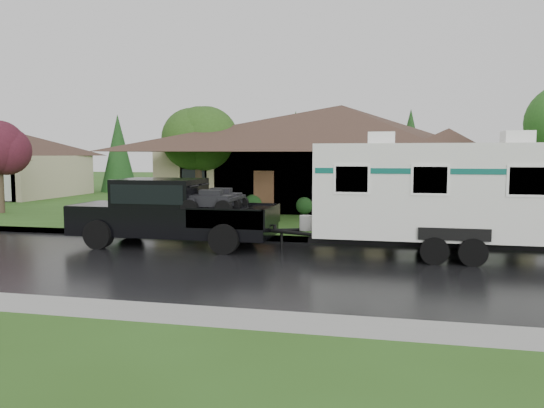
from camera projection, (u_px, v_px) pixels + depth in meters
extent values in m
plane|color=#2D5219|center=(236.00, 251.00, 16.63)|extent=(140.00, 140.00, 0.00)
cube|color=black|center=(215.00, 263.00, 14.69)|extent=(140.00, 8.00, 0.01)
cube|color=gray|center=(254.00, 238.00, 18.81)|extent=(140.00, 0.50, 0.15)
cube|color=#2D5219|center=(308.00, 205.00, 31.20)|extent=(140.00, 26.00, 0.15)
cube|color=tan|center=(341.00, 179.00, 29.65)|extent=(18.00, 10.00, 3.00)
pyramid|color=#36251D|center=(342.00, 105.00, 29.27)|extent=(19.44, 10.80, 2.60)
cube|color=tan|center=(447.00, 186.00, 25.58)|extent=(5.76, 4.00, 2.70)
cube|color=tan|center=(15.00, 180.00, 34.23)|extent=(3.20, 4.00, 2.52)
cylinder|color=#382B1E|center=(199.00, 189.00, 26.30)|extent=(0.38, 0.38, 2.36)
sphere|color=#30591D|center=(199.00, 136.00, 26.06)|extent=(3.25, 3.25, 3.25)
cylinder|color=#382B1E|center=(1.00, 193.00, 26.12)|extent=(0.35, 0.35, 1.97)
sphere|color=#143814|center=(206.00, 202.00, 26.54)|extent=(1.00, 1.00, 1.00)
sphere|color=#143814|center=(255.00, 203.00, 26.00)|extent=(1.00, 1.00, 1.00)
sphere|color=#143814|center=(305.00, 204.00, 25.45)|extent=(1.00, 1.00, 1.00)
sphere|color=#143814|center=(358.00, 205.00, 24.90)|extent=(1.00, 1.00, 1.00)
sphere|color=#143814|center=(414.00, 206.00, 24.35)|extent=(1.00, 1.00, 1.00)
sphere|color=#143814|center=(472.00, 207.00, 23.81)|extent=(1.00, 1.00, 1.00)
cube|color=black|center=(173.00, 220.00, 17.51)|extent=(6.65, 2.22, 0.95)
cube|color=black|center=(106.00, 209.00, 18.01)|extent=(1.77, 2.16, 0.39)
cube|color=black|center=(160.00, 194.00, 17.53)|extent=(2.66, 2.08, 1.00)
cube|color=black|center=(160.00, 192.00, 17.53)|extent=(2.44, 2.13, 0.61)
cube|color=black|center=(234.00, 215.00, 17.04)|extent=(2.44, 2.11, 0.07)
cylinder|color=black|center=(99.00, 234.00, 16.95)|extent=(0.93, 0.35, 0.93)
cylinder|color=black|center=(131.00, 226.00, 19.06)|extent=(0.93, 0.35, 0.93)
cylinder|color=black|center=(224.00, 239.00, 16.04)|extent=(0.93, 0.35, 0.93)
cylinder|color=black|center=(244.00, 229.00, 18.15)|extent=(0.93, 0.35, 0.93)
cube|color=silver|center=(450.00, 190.00, 15.52)|extent=(7.76, 2.66, 2.72)
cube|color=black|center=(448.00, 242.00, 15.66)|extent=(8.20, 1.33, 0.16)
cube|color=#0B5146|center=(451.00, 170.00, 15.47)|extent=(7.60, 2.68, 0.16)
cube|color=white|center=(382.00, 138.00, 15.81)|extent=(0.78, 0.89, 0.35)
cube|color=white|center=(517.00, 137.00, 15.00)|extent=(0.78, 0.89, 0.35)
cylinder|color=black|center=(434.00, 251.00, 14.51)|extent=(0.78, 0.27, 0.78)
cylinder|color=black|center=(428.00, 236.00, 17.05)|extent=(0.78, 0.27, 0.78)
cylinder|color=black|center=(473.00, 252.00, 14.29)|extent=(0.78, 0.27, 0.78)
cylinder|color=black|center=(460.00, 237.00, 16.83)|extent=(0.78, 0.27, 0.78)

